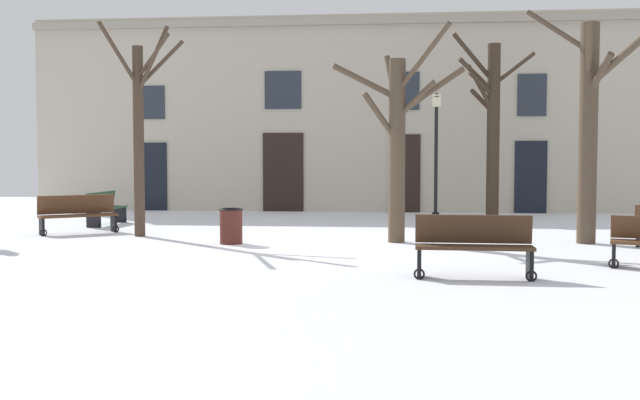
{
  "coord_description": "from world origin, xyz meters",
  "views": [
    {
      "loc": [
        1.77,
        -15.55,
        1.83
      ],
      "look_at": [
        0.0,
        1.86,
        0.82
      ],
      "focal_mm": 42.02,
      "sensor_mm": 36.0,
      "label": 1
    }
  ],
  "objects_px": {
    "bench_back_to_back_right": "(78,214)",
    "bench_back_to_back_left": "(474,246)",
    "bench_near_center_tree": "(105,207)",
    "tree_left_of_center": "(491,122)",
    "litter_bin": "(231,226)",
    "streetlamp": "(436,142)",
    "tree_right_of_center": "(140,128)",
    "tree_center": "(589,123)",
    "tree_near_facade": "(398,138)"
  },
  "relations": [
    {
      "from": "streetlamp",
      "to": "bench_back_to_back_right",
      "type": "bearing_deg",
      "value": -149.81
    },
    {
      "from": "bench_back_to_back_left",
      "to": "tree_center",
      "type": "bearing_deg",
      "value": 60.64
    },
    {
      "from": "tree_near_facade",
      "to": "tree_right_of_center",
      "type": "bearing_deg",
      "value": 174.03
    },
    {
      "from": "tree_right_of_center",
      "to": "bench_back_to_back_right",
      "type": "bearing_deg",
      "value": 164.31
    },
    {
      "from": "bench_back_to_back_left",
      "to": "streetlamp",
      "type": "bearing_deg",
      "value": 91.21
    },
    {
      "from": "tree_center",
      "to": "streetlamp",
      "type": "relative_size",
      "value": 1.35
    },
    {
      "from": "litter_bin",
      "to": "tree_near_facade",
      "type": "bearing_deg",
      "value": 10.34
    },
    {
      "from": "litter_bin",
      "to": "tree_center",
      "type": "bearing_deg",
      "value": 6.24
    },
    {
      "from": "tree_left_of_center",
      "to": "bench_near_center_tree",
      "type": "distance_m",
      "value": 11.19
    },
    {
      "from": "bench_near_center_tree",
      "to": "tree_right_of_center",
      "type": "bearing_deg",
      "value": -141.93
    },
    {
      "from": "tree_center",
      "to": "tree_right_of_center",
      "type": "relative_size",
      "value": 1.04
    },
    {
      "from": "litter_bin",
      "to": "bench_back_to_back_left",
      "type": "relative_size",
      "value": 0.41
    },
    {
      "from": "bench_near_center_tree",
      "to": "litter_bin",
      "type": "bearing_deg",
      "value": -130.0
    },
    {
      "from": "tree_near_facade",
      "to": "tree_right_of_center",
      "type": "height_order",
      "value": "tree_right_of_center"
    },
    {
      "from": "bench_back_to_back_right",
      "to": "bench_back_to_back_left",
      "type": "xyz_separation_m",
      "value": [
        8.74,
        -5.74,
        0.03
      ]
    },
    {
      "from": "bench_back_to_back_right",
      "to": "tree_near_facade",
      "type": "bearing_deg",
      "value": -44.77
    },
    {
      "from": "tree_center",
      "to": "bench_back_to_back_left",
      "type": "height_order",
      "value": "tree_center"
    },
    {
      "from": "litter_bin",
      "to": "bench_back_to_back_right",
      "type": "relative_size",
      "value": 0.43
    },
    {
      "from": "litter_bin",
      "to": "bench_back_to_back_left",
      "type": "xyz_separation_m",
      "value": [
        4.62,
        -4.0,
        0.12
      ]
    },
    {
      "from": "bench_back_to_back_right",
      "to": "bench_back_to_back_left",
      "type": "distance_m",
      "value": 10.46
    },
    {
      "from": "streetlamp",
      "to": "bench_back_to_back_right",
      "type": "relative_size",
      "value": 2.15
    },
    {
      "from": "bench_back_to_back_left",
      "to": "litter_bin",
      "type": "bearing_deg",
      "value": 140.27
    },
    {
      "from": "tree_left_of_center",
      "to": "tree_right_of_center",
      "type": "distance_m",
      "value": 10.27
    },
    {
      "from": "streetlamp",
      "to": "bench_back_to_back_left",
      "type": "bearing_deg",
      "value": -89.95
    },
    {
      "from": "bench_back_to_back_left",
      "to": "bench_near_center_tree",
      "type": "bearing_deg",
      "value": 139.48
    },
    {
      "from": "tree_center",
      "to": "bench_near_center_tree",
      "type": "xyz_separation_m",
      "value": [
        -11.82,
        3.17,
        -2.07
      ]
    },
    {
      "from": "litter_bin",
      "to": "bench_near_center_tree",
      "type": "distance_m",
      "value": 5.9
    },
    {
      "from": "tree_near_facade",
      "to": "litter_bin",
      "type": "bearing_deg",
      "value": -169.66
    },
    {
      "from": "tree_center",
      "to": "tree_near_facade",
      "type": "xyz_separation_m",
      "value": [
        -3.99,
        -0.18,
        -0.3
      ]
    },
    {
      "from": "tree_left_of_center",
      "to": "tree_center",
      "type": "bearing_deg",
      "value": -78.19
    },
    {
      "from": "tree_left_of_center",
      "to": "litter_bin",
      "type": "xyz_separation_m",
      "value": [
        -6.21,
        -6.85,
        -2.48
      ]
    },
    {
      "from": "tree_near_facade",
      "to": "streetlamp",
      "type": "bearing_deg",
      "value": 79.6
    },
    {
      "from": "tree_center",
      "to": "streetlamp",
      "type": "bearing_deg",
      "value": 115.42
    },
    {
      "from": "tree_right_of_center",
      "to": "bench_near_center_tree",
      "type": "height_order",
      "value": "tree_right_of_center"
    },
    {
      "from": "bench_near_center_tree",
      "to": "bench_back_to_back_right",
      "type": "relative_size",
      "value": 1.05
    },
    {
      "from": "tree_left_of_center",
      "to": "tree_near_facade",
      "type": "distance_m",
      "value": 6.81
    },
    {
      "from": "tree_right_of_center",
      "to": "bench_back_to_back_right",
      "type": "height_order",
      "value": "tree_right_of_center"
    },
    {
      "from": "streetlamp",
      "to": "tree_near_facade",
      "type": "bearing_deg",
      "value": -100.4
    },
    {
      "from": "litter_bin",
      "to": "bench_near_center_tree",
      "type": "xyz_separation_m",
      "value": [
        -4.35,
        3.99,
        0.09
      ]
    },
    {
      "from": "tree_left_of_center",
      "to": "bench_back_to_back_left",
      "type": "distance_m",
      "value": 11.22
    },
    {
      "from": "streetlamp",
      "to": "tree_left_of_center",
      "type": "bearing_deg",
      "value": 1.17
    },
    {
      "from": "tree_center",
      "to": "litter_bin",
      "type": "bearing_deg",
      "value": -173.76
    },
    {
      "from": "streetlamp",
      "to": "bench_near_center_tree",
      "type": "bearing_deg",
      "value": -162.48
    },
    {
      "from": "tree_left_of_center",
      "to": "litter_bin",
      "type": "height_order",
      "value": "tree_left_of_center"
    },
    {
      "from": "litter_bin",
      "to": "streetlamp",
      "type": "bearing_deg",
      "value": 55.9
    },
    {
      "from": "tree_right_of_center",
      "to": "litter_bin",
      "type": "xyz_separation_m",
      "value": [
        2.39,
        -1.25,
        -2.11
      ]
    },
    {
      "from": "bench_back_to_back_right",
      "to": "bench_back_to_back_left",
      "type": "relative_size",
      "value": 0.96
    },
    {
      "from": "tree_near_facade",
      "to": "bench_near_center_tree",
      "type": "xyz_separation_m",
      "value": [
        -7.83,
        3.35,
        -1.77
      ]
    },
    {
      "from": "tree_near_facade",
      "to": "tree_right_of_center",
      "type": "relative_size",
      "value": 0.94
    },
    {
      "from": "tree_near_facade",
      "to": "bench_back_to_back_left",
      "type": "relative_size",
      "value": 2.51
    }
  ]
}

